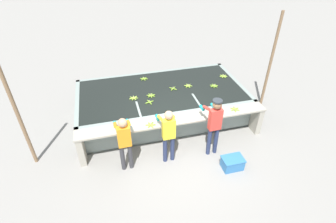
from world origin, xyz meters
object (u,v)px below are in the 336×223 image
object	(u,v)px
banana_bunch_floating_0	(188,86)
banana_bunch_floating_1	(173,89)
crate	(232,163)
support_post_left	(17,112)
support_post_right	(271,62)
banana_bunch_floating_4	(214,86)
banana_bunch_floating_6	(223,76)
banana_bunch_ledge_1	(235,109)
banana_bunch_ledge_0	(151,125)
worker_1	(168,132)
banana_bunch_floating_5	(149,102)
worker_2	(214,122)
banana_bunch_floating_3	(151,95)
banana_bunch_floating_2	(144,79)
banana_bunch_floating_7	(134,98)
knife_0	(215,112)
worker_0	(124,139)

from	to	relation	value
banana_bunch_floating_0	banana_bunch_floating_1	bearing A→B (deg)	-174.73
crate	support_post_left	size ratio (longest dim) A/B	0.17
support_post_right	banana_bunch_floating_4	bearing A→B (deg)	175.43
banana_bunch_floating_6	banana_bunch_ledge_1	world-z (taller)	banana_bunch_ledge_1
banana_bunch_ledge_0	support_post_right	xyz separation A→B (m)	(4.22, 1.35, 0.67)
worker_1	banana_bunch_floating_5	distance (m)	1.50
worker_2	banana_bunch_floating_3	xyz separation A→B (m)	(-1.27, 1.88, -0.13)
banana_bunch_floating_2	crate	bearing A→B (deg)	-66.78
banana_bunch_floating_3	crate	distance (m)	3.11
banana_bunch_floating_0	banana_bunch_floating_1	world-z (taller)	same
banana_bunch_floating_2	banana_bunch_floating_3	distance (m)	1.12
banana_bunch_floating_0	banana_bunch_floating_3	size ratio (longest dim) A/B	1.01
banana_bunch_floating_5	support_post_right	xyz separation A→B (m)	(4.03, 0.27, 0.67)
banana_bunch_floating_2	banana_bunch_floating_7	xyz separation A→B (m)	(-0.53, -1.13, -0.00)
banana_bunch_floating_2	support_post_right	bearing A→B (deg)	-17.11
worker_1	banana_bunch_floating_2	distance (m)	2.97
worker_1	banana_bunch_ledge_0	size ratio (longest dim) A/B	5.64
banana_bunch_floating_7	knife_0	bearing A→B (deg)	-32.32
banana_bunch_floating_5	support_post_right	size ratio (longest dim) A/B	0.09
worker_1	worker_2	size ratio (longest dim) A/B	0.92
banana_bunch_floating_0	support_post_right	size ratio (longest dim) A/B	0.09
worker_0	banana_bunch_floating_5	distance (m)	1.75
worker_0	banana_bunch_ledge_0	size ratio (longest dim) A/B	5.61
banana_bunch_floating_4	support_post_left	size ratio (longest dim) A/B	0.09
banana_bunch_floating_0	support_post_left	size ratio (longest dim) A/B	0.09
banana_bunch_floating_6	support_post_left	distance (m)	6.31
banana_bunch_floating_3	banana_bunch_floating_6	distance (m)	2.75
banana_bunch_floating_6	banana_bunch_ledge_0	world-z (taller)	banana_bunch_ledge_0
worker_2	banana_bunch_floating_1	distance (m)	2.18
banana_bunch_floating_7	banana_bunch_floating_4	bearing A→B (deg)	1.54
worker_2	banana_bunch_ledge_1	size ratio (longest dim) A/B	6.16
banana_bunch_floating_1	banana_bunch_floating_3	xyz separation A→B (m)	(-0.77, -0.23, -0.00)
support_post_left	banana_bunch_ledge_0	bearing A→B (deg)	-7.65
banana_bunch_ledge_0	crate	distance (m)	2.33
banana_bunch_floating_6	banana_bunch_floating_4	bearing A→B (deg)	-136.82
worker_0	banana_bunch_floating_0	xyz separation A→B (m)	(2.33, 2.12, -0.01)
banana_bunch_floating_5	support_post_left	xyz separation A→B (m)	(-3.26, -0.67, 0.67)
banana_bunch_floating_7	support_post_left	xyz separation A→B (m)	(-2.84, -1.01, 0.67)
banana_bunch_floating_0	banana_bunch_ledge_1	distance (m)	1.82
banana_bunch_floating_1	support_post_right	xyz separation A→B (m)	(3.15, -0.31, 0.67)
banana_bunch_ledge_1	crate	xyz separation A→B (m)	(-0.56, -1.23, -0.77)
banana_bunch_floating_0	banana_bunch_floating_7	world-z (taller)	same
worker_1	banana_bunch_floating_3	size ratio (longest dim) A/B	5.66
banana_bunch_floating_0	knife_0	xyz separation A→B (m)	(0.26, -1.61, -0.01)
worker_1	banana_bunch_ledge_0	distance (m)	0.55
banana_bunch_floating_5	crate	size ratio (longest dim) A/B	0.51
banana_bunch_ledge_1	support_post_left	xyz separation A→B (m)	(-5.51, 0.32, 0.67)
banana_bunch_floating_5	banana_bunch_ledge_0	bearing A→B (deg)	-99.88
worker_0	support_post_left	world-z (taller)	support_post_left
worker_0	crate	distance (m)	2.82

